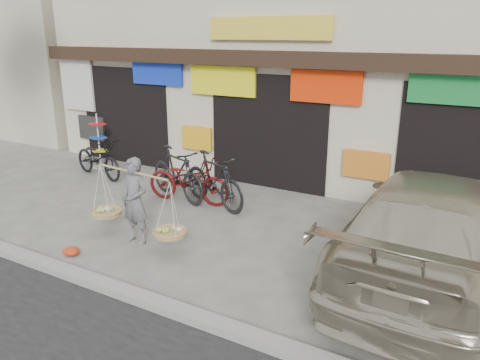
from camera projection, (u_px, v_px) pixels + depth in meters
The scene contains 12 objects.
ground at pixel (181, 238), 8.60m from camera, with size 70.00×70.00×0.00m, color gray.
kerb at pixel (100, 284), 6.92m from camera, with size 70.00×0.25×0.12m, color gray.
shophouse_block at pixel (316, 39), 12.86m from camera, with size 14.00×6.32×7.00m.
neighbor_west at pixel (21, 47), 19.88m from camera, with size 12.00×7.00×6.00m, color #BAB29A.
street_vendor at pixel (135, 205), 8.23m from camera, with size 2.18×0.71×1.56m.
bike_0 at pixel (98, 158), 12.10m from camera, with size 0.67×1.91×1.00m, color black.
bike_1 at pixel (177, 173), 10.47m from camera, with size 0.56×1.97×1.19m, color black.
bike_2 at pixel (188, 180), 10.27m from camera, with size 0.69×1.97×1.04m, color #580F10.
bike_3 at pixel (214, 180), 10.00m from camera, with size 0.56×1.97×1.19m, color black.
suv at pixel (435, 226), 7.09m from camera, with size 2.43×5.66×1.62m.
display_rack at pixel (99, 146), 12.92m from camera, with size 0.47×0.47×1.51m.
red_bag at pixel (71, 251), 7.92m from camera, with size 0.31×0.25×0.14m, color red.
Camera 1 is at (4.85, -6.29, 3.62)m, focal length 35.00 mm.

